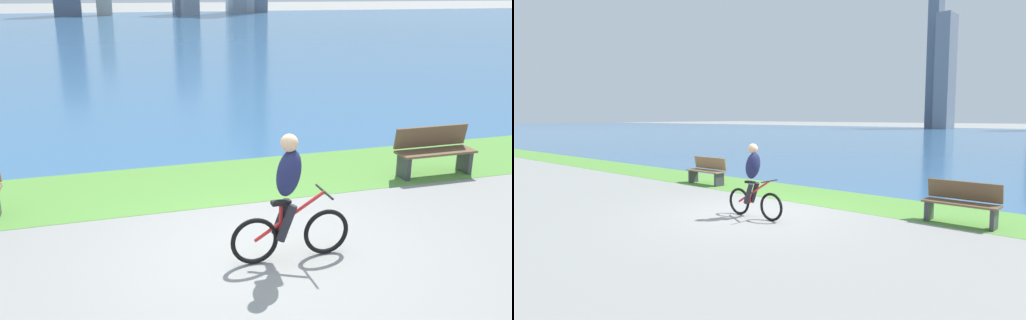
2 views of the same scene
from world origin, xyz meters
TOP-DOWN VIEW (x-y plane):
  - ground_plane at (0.00, 0.00)m, footprint 300.00×300.00m
  - grass_strip_bayside at (0.00, 2.85)m, footprint 120.00×2.32m
  - bay_water_surface at (0.00, 43.55)m, footprint 300.00×79.08m
  - cyclist_lead at (0.24, -0.25)m, footprint 1.59×0.52m
  - bench_near_path at (3.96, 2.13)m, footprint 1.50×0.47m

SIDE VIEW (x-z plane):
  - ground_plane at x=0.00m, z-range 0.00..0.00m
  - bay_water_surface at x=0.00m, z-range 0.00..0.00m
  - grass_strip_bayside at x=0.00m, z-range 0.00..0.01m
  - bench_near_path at x=3.96m, z-range 0.00..0.90m
  - cyclist_lead at x=0.24m, z-range 0.00..1.66m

